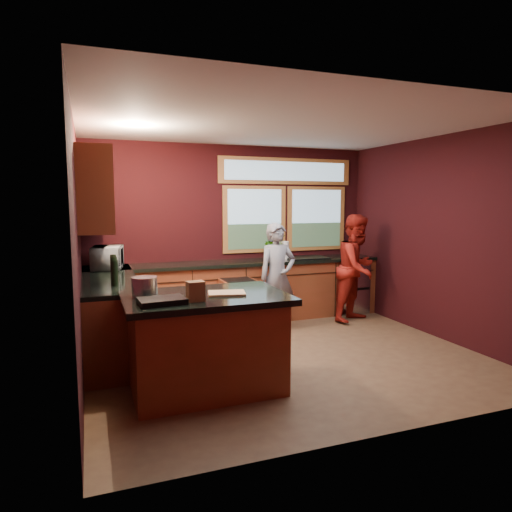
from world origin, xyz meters
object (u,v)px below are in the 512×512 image
island (206,342)px  person_red (357,268)px  person_grey (277,277)px  stock_pot (145,286)px  cutting_board (227,293)px

island → person_red: size_ratio=0.94×
person_red → person_grey: bearing=155.1°
person_grey → stock_pot: bearing=-146.8°
island → person_red: person_red is taller
person_red → cutting_board: bearing=-173.5°
person_grey → stock_pot: (-2.01, -1.53, 0.27)m
person_red → stock_pot: size_ratio=6.84×
island → person_grey: bearing=48.9°
island → person_grey: 2.24m
island → cutting_board: size_ratio=4.43×
island → stock_pot: size_ratio=6.46×
cutting_board → stock_pot: 0.78m
person_grey → cutting_board: (-1.26, -1.73, 0.19)m
person_grey → island: bearing=-135.1°
island → person_red: 3.34m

